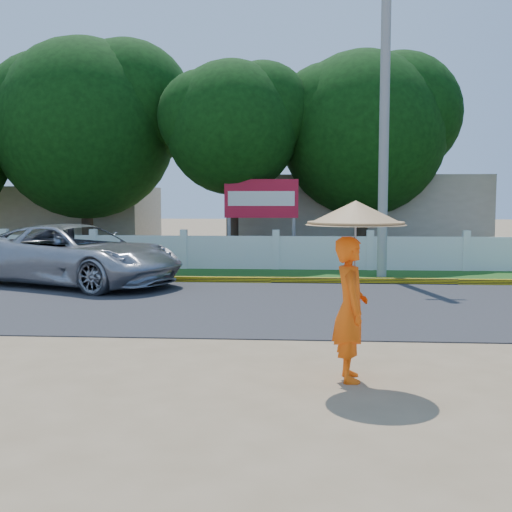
% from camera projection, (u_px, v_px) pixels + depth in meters
% --- Properties ---
extents(ground, '(120.00, 120.00, 0.00)m').
position_uv_depth(ground, '(247.00, 355.00, 9.56)').
color(ground, '#9E8460').
rests_on(ground, ground).
extents(road, '(60.00, 7.00, 0.02)m').
position_uv_depth(road, '(264.00, 304.00, 14.03)').
color(road, '#38383A').
rests_on(road, ground).
extents(grass_verge, '(60.00, 3.50, 0.03)m').
position_uv_depth(grass_verge, '(274.00, 275.00, 19.25)').
color(grass_verge, '#2D601E').
rests_on(grass_verge, ground).
extents(curb, '(40.00, 0.18, 0.16)m').
position_uv_depth(curb, '(271.00, 280.00, 17.55)').
color(curb, yellow).
rests_on(curb, ground).
extents(fence, '(40.00, 0.10, 1.10)m').
position_uv_depth(fence, '(276.00, 253.00, 20.64)').
color(fence, silver).
rests_on(fence, ground).
extents(building_near, '(10.00, 6.00, 3.20)m').
position_uv_depth(building_near, '(353.00, 215.00, 27.09)').
color(building_near, '#B7AD99').
rests_on(building_near, ground).
extents(building_far, '(8.00, 5.00, 2.80)m').
position_uv_depth(building_far, '(62.00, 218.00, 29.01)').
color(building_far, '#B7AD99').
rests_on(building_far, ground).
extents(utility_pole, '(0.28, 0.28, 8.86)m').
position_uv_depth(utility_pole, '(384.00, 124.00, 18.35)').
color(utility_pole, gray).
rests_on(utility_pole, ground).
extents(vehicle, '(6.48, 4.82, 1.63)m').
position_uv_depth(vehicle, '(76.00, 255.00, 17.01)').
color(vehicle, '#A7A9AF').
rests_on(vehicle, ground).
extents(monk_with_parasol, '(1.27, 1.27, 2.30)m').
position_uv_depth(monk_with_parasol, '(353.00, 264.00, 8.13)').
color(monk_with_parasol, '#FF5A0D').
rests_on(monk_with_parasol, ground).
extents(billboard, '(2.50, 0.13, 2.95)m').
position_uv_depth(billboard, '(261.00, 203.00, 21.62)').
color(billboard, gray).
rests_on(billboard, ground).
extents(tree_row, '(38.54, 7.91, 9.20)m').
position_uv_depth(tree_row, '(389.00, 127.00, 23.12)').
color(tree_row, '#473828').
rests_on(tree_row, ground).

